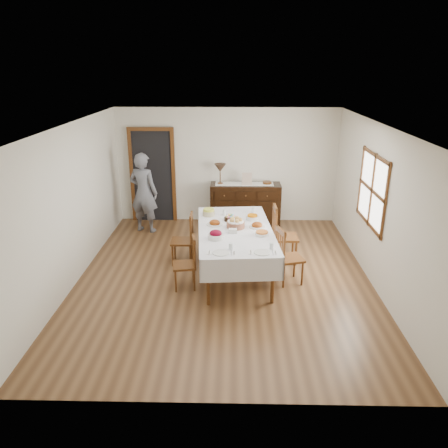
{
  "coord_description": "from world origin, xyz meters",
  "views": [
    {
      "loc": [
        0.16,
        -6.8,
        3.48
      ],
      "look_at": [
        0.0,
        0.1,
        0.95
      ],
      "focal_mm": 35.0,
      "sensor_mm": 36.0,
      "label": 1
    }
  ],
  "objects_px": {
    "chair_right_near": "(287,255)",
    "table_lamp": "(220,168)",
    "dining_table": "(235,234)",
    "chair_right_far": "(282,234)",
    "chair_left_near": "(187,262)",
    "chair_left_far": "(185,238)",
    "person": "(143,190)",
    "sideboard": "(245,204)"
  },
  "relations": [
    {
      "from": "chair_left_near",
      "to": "chair_right_near",
      "type": "height_order",
      "value": "chair_right_near"
    },
    {
      "from": "chair_left_far",
      "to": "chair_right_far",
      "type": "distance_m",
      "value": 1.79
    },
    {
      "from": "chair_right_far",
      "to": "sideboard",
      "type": "relative_size",
      "value": 0.69
    },
    {
      "from": "dining_table",
      "to": "chair_right_near",
      "type": "relative_size",
      "value": 2.59
    },
    {
      "from": "chair_right_far",
      "to": "chair_right_near",
      "type": "bearing_deg",
      "value": 178.05
    },
    {
      "from": "chair_left_far",
      "to": "person",
      "type": "relative_size",
      "value": 0.51
    },
    {
      "from": "chair_right_near",
      "to": "table_lamp",
      "type": "xyz_separation_m",
      "value": [
        -1.2,
        2.88,
        0.81
      ]
    },
    {
      "from": "chair_right_near",
      "to": "chair_right_far",
      "type": "relative_size",
      "value": 0.9
    },
    {
      "from": "chair_right_far",
      "to": "person",
      "type": "xyz_separation_m",
      "value": [
        -2.84,
        1.54,
        0.38
      ]
    },
    {
      "from": "chair_right_near",
      "to": "person",
      "type": "bearing_deg",
      "value": 34.53
    },
    {
      "from": "chair_left_near",
      "to": "chair_right_far",
      "type": "bearing_deg",
      "value": 113.5
    },
    {
      "from": "chair_left_near",
      "to": "chair_left_far",
      "type": "relative_size",
      "value": 0.93
    },
    {
      "from": "chair_left_near",
      "to": "chair_left_far",
      "type": "bearing_deg",
      "value": 179.68
    },
    {
      "from": "person",
      "to": "chair_right_near",
      "type": "bearing_deg",
      "value": 157.93
    },
    {
      "from": "chair_left_near",
      "to": "table_lamp",
      "type": "relative_size",
      "value": 1.94
    },
    {
      "from": "dining_table",
      "to": "chair_right_near",
      "type": "xyz_separation_m",
      "value": [
        0.87,
        -0.31,
        -0.25
      ]
    },
    {
      "from": "chair_left_near",
      "to": "chair_left_far",
      "type": "distance_m",
      "value": 0.95
    },
    {
      "from": "chair_left_near",
      "to": "sideboard",
      "type": "xyz_separation_m",
      "value": [
        1.02,
        3.08,
        0.02
      ]
    },
    {
      "from": "chair_left_near",
      "to": "chair_right_far",
      "type": "height_order",
      "value": "chair_right_far"
    },
    {
      "from": "dining_table",
      "to": "person",
      "type": "relative_size",
      "value": 1.36
    },
    {
      "from": "chair_right_far",
      "to": "table_lamp",
      "type": "bearing_deg",
      "value": 28.52
    },
    {
      "from": "chair_right_near",
      "to": "table_lamp",
      "type": "distance_m",
      "value": 3.22
    },
    {
      "from": "dining_table",
      "to": "chair_right_far",
      "type": "bearing_deg",
      "value": 26.47
    },
    {
      "from": "sideboard",
      "to": "person",
      "type": "height_order",
      "value": "person"
    },
    {
      "from": "chair_left_far",
      "to": "table_lamp",
      "type": "xyz_separation_m",
      "value": [
        0.59,
        2.14,
        0.82
      ]
    },
    {
      "from": "dining_table",
      "to": "chair_right_far",
      "type": "xyz_separation_m",
      "value": [
        0.87,
        0.52,
        -0.19
      ]
    },
    {
      "from": "chair_right_near",
      "to": "person",
      "type": "relative_size",
      "value": 0.53
    },
    {
      "from": "sideboard",
      "to": "chair_right_far",
      "type": "bearing_deg",
      "value": -72.87
    },
    {
      "from": "chair_right_far",
      "to": "person",
      "type": "distance_m",
      "value": 3.25
    },
    {
      "from": "dining_table",
      "to": "chair_left_far",
      "type": "relative_size",
      "value": 2.65
    },
    {
      "from": "sideboard",
      "to": "table_lamp",
      "type": "bearing_deg",
      "value": 179.92
    },
    {
      "from": "chair_left_far",
      "to": "chair_left_near",
      "type": "bearing_deg",
      "value": 7.98
    },
    {
      "from": "dining_table",
      "to": "table_lamp",
      "type": "height_order",
      "value": "table_lamp"
    },
    {
      "from": "chair_right_near",
      "to": "table_lamp",
      "type": "bearing_deg",
      "value": 7.16
    },
    {
      "from": "sideboard",
      "to": "person",
      "type": "xyz_separation_m",
      "value": [
        -2.21,
        -0.5,
        0.46
      ]
    },
    {
      "from": "sideboard",
      "to": "chair_right_near",
      "type": "bearing_deg",
      "value": -77.66
    },
    {
      "from": "dining_table",
      "to": "chair_left_near",
      "type": "xyz_separation_m",
      "value": [
        -0.78,
        -0.52,
        -0.29
      ]
    },
    {
      "from": "chair_right_near",
      "to": "chair_right_far",
      "type": "height_order",
      "value": "chair_right_far"
    },
    {
      "from": "sideboard",
      "to": "chair_left_far",
      "type": "bearing_deg",
      "value": -118.49
    },
    {
      "from": "chair_right_near",
      "to": "person",
      "type": "distance_m",
      "value": 3.73
    },
    {
      "from": "chair_left_near",
      "to": "chair_left_far",
      "type": "height_order",
      "value": "chair_left_far"
    },
    {
      "from": "chair_left_near",
      "to": "person",
      "type": "height_order",
      "value": "person"
    }
  ]
}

